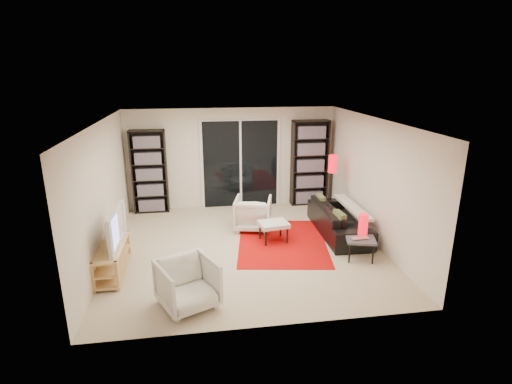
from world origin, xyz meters
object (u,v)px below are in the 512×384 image
at_px(bookshelf_left, 150,172).
at_px(sofa, 339,219).
at_px(armchair_back, 253,213).
at_px(armchair_front, 188,284).
at_px(tv_stand, 112,259).
at_px(floor_lamp, 332,170).
at_px(ottoman, 274,225).
at_px(side_table, 360,240).
at_px(bookshelf_right, 310,163).

height_order(bookshelf_left, sofa, bookshelf_left).
relative_size(armchair_back, armchair_front, 0.99).
distance_m(sofa, armchair_front, 3.78).
relative_size(tv_stand, floor_lamp, 0.88).
height_order(armchair_back, ottoman, armchair_back).
bearing_deg(sofa, bookshelf_left, 65.20).
xyz_separation_m(bookshelf_left, side_table, (3.91, -3.12, -0.62)).
relative_size(tv_stand, armchair_front, 1.66).
bearing_deg(floor_lamp, armchair_back, -167.07).
relative_size(sofa, ottoman, 3.37).
height_order(bookshelf_right, armchair_front, bookshelf_right).
bearing_deg(side_table, floor_lamp, 85.53).
distance_m(bookshelf_left, sofa, 4.45).
height_order(sofa, armchair_back, armchair_back).
xyz_separation_m(tv_stand, ottoman, (2.89, 0.87, 0.08)).
relative_size(tv_stand, ottoman, 2.08).
height_order(tv_stand, armchair_back, armchair_back).
bearing_deg(sofa, bookshelf_right, 4.26).
bearing_deg(armchair_front, bookshelf_right, 29.81).
relative_size(sofa, floor_lamp, 1.42).
distance_m(tv_stand, side_table, 4.28).
bearing_deg(bookshelf_left, sofa, -26.32).
xyz_separation_m(sofa, side_table, (-0.03, -1.17, 0.06)).
height_order(armchair_back, side_table, armchair_back).
xyz_separation_m(tv_stand, side_table, (4.27, -0.10, 0.09)).
relative_size(bookshelf_right, ottoman, 3.42).
bearing_deg(armchair_back, floor_lamp, -153.00).
distance_m(ottoman, floor_lamp, 2.06).
xyz_separation_m(armchair_front, floor_lamp, (3.19, 3.16, 0.77)).
distance_m(tv_stand, armchair_front, 1.71).
height_order(side_table, floor_lamp, floor_lamp).
xyz_separation_m(sofa, armchair_front, (-3.06, -2.23, 0.05)).
distance_m(bookshelf_right, armchair_back, 2.28).
bearing_deg(sofa, floor_lamp, -6.68).
bearing_deg(bookshelf_left, floor_lamp, -14.03).
relative_size(bookshelf_right, tv_stand, 1.65).
bearing_deg(ottoman, armchair_back, 113.45).
relative_size(sofa, armchair_front, 2.69).
bearing_deg(armchair_front, armchair_back, 39.08).
distance_m(armchair_front, side_table, 3.21).
distance_m(bookshelf_right, ottoman, 2.62).
bearing_deg(bookshelf_left, tv_stand, -96.80).
distance_m(tv_stand, ottoman, 3.02).
bearing_deg(bookshelf_right, armchair_back, -138.36).
relative_size(ottoman, floor_lamp, 0.42).
bearing_deg(side_table, armchair_back, 135.26).
bearing_deg(side_table, armchair_front, -160.62).
bearing_deg(sofa, ottoman, 99.48).
distance_m(bookshelf_left, bookshelf_right, 3.85).
bearing_deg(armchair_front, ottoman, 26.19).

